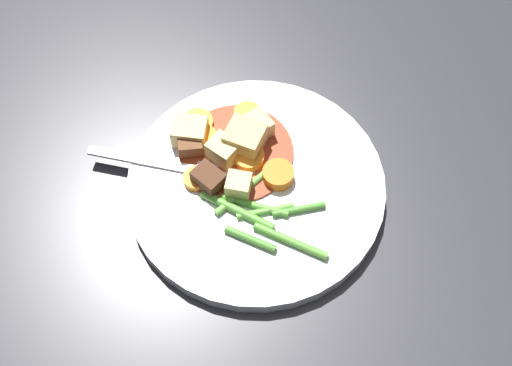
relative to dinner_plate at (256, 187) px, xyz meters
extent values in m
plane|color=#2D2D33|center=(0.00, 0.00, -0.01)|extent=(3.00, 3.00, 0.00)
cylinder|color=white|center=(0.00, 0.00, 0.00)|extent=(0.26, 0.26, 0.02)
cylinder|color=#93381E|center=(0.04, 0.01, 0.01)|extent=(0.12, 0.12, 0.00)
cylinder|color=orange|center=(0.00, -0.02, 0.01)|extent=(0.04, 0.04, 0.01)
cylinder|color=orange|center=(0.06, 0.04, 0.01)|extent=(0.03, 0.03, 0.01)
cylinder|color=orange|center=(0.08, 0.04, 0.01)|extent=(0.04, 0.04, 0.01)
cylinder|color=orange|center=(0.08, -0.01, 0.01)|extent=(0.04, 0.04, 0.01)
cylinder|color=orange|center=(0.03, 0.00, 0.01)|extent=(0.04, 0.04, 0.01)
cylinder|color=orange|center=(0.02, 0.06, 0.01)|extent=(0.04, 0.04, 0.01)
cube|color=#E5CC7A|center=(-0.01, 0.02, 0.02)|extent=(0.03, 0.03, 0.02)
cube|color=#E5CC7A|center=(0.04, 0.02, 0.02)|extent=(0.04, 0.04, 0.03)
cube|color=#E5CC7A|center=(0.07, 0.05, 0.02)|extent=(0.04, 0.04, 0.02)
cube|color=#DBBC6B|center=(0.04, 0.00, 0.02)|extent=(0.05, 0.05, 0.03)
cube|color=#E5CC7A|center=(0.06, -0.02, 0.02)|extent=(0.03, 0.03, 0.02)
cube|color=#4C2B19|center=(0.01, 0.05, 0.02)|extent=(0.04, 0.04, 0.02)
cube|color=brown|center=(0.05, 0.06, 0.02)|extent=(0.02, 0.03, 0.02)
cylinder|color=#599E38|center=(-0.03, 0.03, 0.01)|extent=(0.06, 0.06, 0.01)
cylinder|color=#4C8E33|center=(-0.04, -0.03, 0.01)|extent=(0.01, 0.05, 0.01)
cylinder|color=#4C8E33|center=(-0.06, 0.02, 0.01)|extent=(0.04, 0.05, 0.01)
cylinder|color=#599E38|center=(-0.03, 0.01, 0.01)|extent=(0.04, 0.06, 0.01)
cylinder|color=#599E38|center=(-0.07, -0.01, 0.01)|extent=(0.06, 0.06, 0.01)
cylinder|color=#66AD42|center=(-0.03, 0.00, 0.01)|extent=(0.01, 0.06, 0.01)
cylinder|color=#66AD42|center=(-0.01, 0.02, 0.01)|extent=(0.04, 0.06, 0.01)
cube|color=silver|center=(0.06, 0.11, 0.01)|extent=(0.06, 0.11, 0.00)
cube|color=silver|center=(0.03, 0.05, 0.01)|extent=(0.03, 0.03, 0.00)
cylinder|color=silver|center=(0.00, 0.03, 0.01)|extent=(0.02, 0.04, 0.00)
cylinder|color=silver|center=(0.01, 0.02, 0.01)|extent=(0.02, 0.04, 0.00)
cylinder|color=silver|center=(0.01, 0.02, 0.01)|extent=(0.02, 0.04, 0.00)
cylinder|color=silver|center=(0.02, 0.02, 0.01)|extent=(0.02, 0.04, 0.00)
camera|label=1|loc=(-0.33, 0.09, 0.61)|focal=47.68mm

